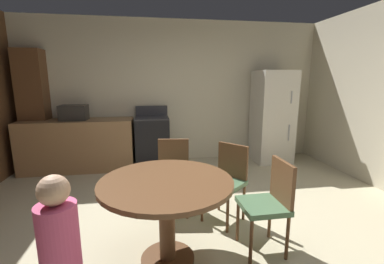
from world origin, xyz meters
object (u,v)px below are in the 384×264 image
Objects in this scene: refrigerator at (272,117)px; person_child at (61,260)px; oven_range at (153,141)px; chair_northeast at (227,177)px; microwave at (74,113)px; chair_north at (173,170)px; dining_table at (167,198)px; chair_east at (270,200)px.

refrigerator is 4.35m from person_child.
chair_northeast is at bearing -68.24° from oven_range.
microwave is at bearing -84.07° from chair_northeast.
person_child is (-1.36, -1.27, 0.08)m from chair_northeast.
oven_range is 1.26× the size of chair_north.
chair_northeast is (0.72, 0.62, -0.10)m from dining_table.
chair_northeast reaches higher than dining_table.
chair_east is (0.81, -0.93, 0.00)m from chair_north.
chair_east reaches higher than dining_table.
chair_northeast is 0.80× the size of person_child.
chair_north is (1.57, -1.72, -0.53)m from microwave.
person_child is (0.79, -3.32, -0.45)m from microwave.
person_child reaches higher than chair_east.
oven_range is 1.01× the size of person_child.
microwave is at bearing 57.63° from person_child.
microwave is 2.39m from chair_north.
person_child reaches higher than chair_northeast.
microwave is at bearing -179.85° from oven_range.
chair_northeast and chair_east have the same top height.
microwave reaches higher than chair_east.
refrigerator is (2.32, -0.05, 0.41)m from oven_range.
microwave reaches higher than chair_northeast.
chair_north is at bearing -82.27° from oven_range.
chair_north is at bearing 18.26° from person_child.
person_child is at bearing -76.59° from microwave.
oven_range reaches higher than chair_northeast.
person_child is (-0.64, -0.66, -0.02)m from dining_table.
oven_range is 2.21m from chair_northeast.
refrigerator is 2.02× the size of chair_east.
microwave reaches higher than chair_north.
person_child is at bearing -134.22° from dining_table.
oven_range is at bearing -69.15° from chair_east.
refrigerator reaches higher than chair_north.
chair_east is (1.05, -2.66, 0.03)m from oven_range.
chair_northeast is at bearing 40.51° from dining_table.
person_child reaches higher than dining_table.
dining_table is at bearing -130.33° from refrigerator.
chair_north is (-2.08, -1.67, -0.38)m from refrigerator.
person_child is (-1.59, -0.67, 0.08)m from chair_east.
dining_table is 0.95m from chair_northeast.
chair_northeast is (0.58, -0.32, 0.00)m from chair_north.
chair_east is at bearing 0.64° from dining_table.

